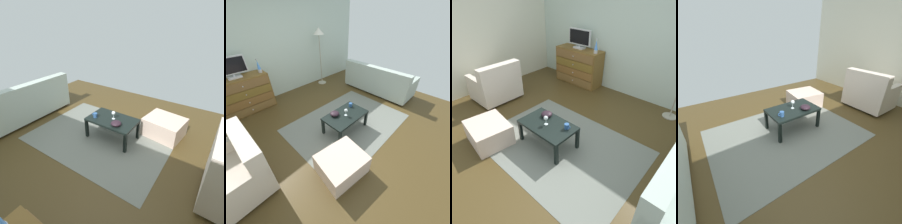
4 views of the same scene
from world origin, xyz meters
The scene contains 14 objects.
ground_plane centered at (0.00, 0.00, -0.03)m, with size 6.00×5.07×0.05m, color #49381B.
wall_accent_rear centered at (0.00, 2.29, 1.33)m, with size 6.00×0.12×2.65m, color silver.
area_rug centered at (0.20, -0.20, 0.00)m, with size 2.60×1.90×0.01m, color slate.
dresser centered at (-1.20, 1.98, 0.46)m, with size 1.24×0.49×0.91m.
tv centered at (-1.23, 2.01, 1.16)m, with size 0.64×0.18×0.46m.
lava_lamp centered at (-0.68, 1.94, 1.06)m, with size 0.09×0.09×0.33m.
coffee_table centered at (0.00, -0.30, 0.36)m, with size 0.90×0.55×0.41m.
wine_glass centered at (-0.01, -0.32, 0.53)m, with size 0.07×0.07×0.16m.
mug centered at (0.31, -0.18, 0.45)m, with size 0.11×0.08×0.08m.
bowl_decorative centered at (-0.17, -0.15, 0.45)m, with size 0.18×0.18×0.08m, color black.
couch_large centered at (2.09, 0.18, 0.33)m, with size 0.85×2.10×0.85m.
armchair centered at (-1.98, -0.01, 0.35)m, with size 0.80×0.95×0.89m.
ottoman centered at (-0.79, -0.93, 0.18)m, with size 0.70×0.60×0.36m, color beige.
standing_lamp centered at (1.25, 1.93, 1.50)m, with size 0.32×0.32×1.75m.
Camera 2 is at (-1.76, -1.79, 2.19)m, focal length 22.34 mm.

